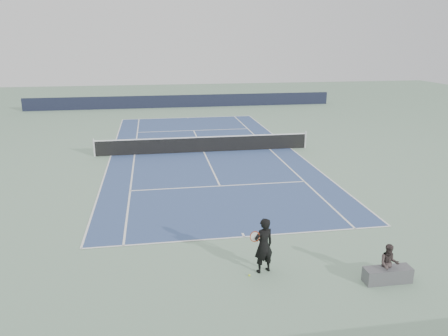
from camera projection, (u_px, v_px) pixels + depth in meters
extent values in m
plane|color=gray|center=(204.00, 152.00, 26.41)|extent=(80.00, 80.00, 0.00)
cube|color=#334979|center=(204.00, 152.00, 26.41)|extent=(10.97, 23.77, 0.01)
cylinder|color=silver|center=(94.00, 148.00, 25.26)|extent=(0.10, 0.10, 1.07)
cylinder|color=silver|center=(305.00, 140.00, 27.25)|extent=(0.10, 0.10, 1.07)
cube|color=black|center=(204.00, 145.00, 26.27)|extent=(12.80, 0.03, 0.90)
cube|color=white|center=(204.00, 137.00, 26.14)|extent=(12.80, 0.04, 0.06)
cube|color=black|center=(182.00, 101.00, 43.14)|extent=(30.00, 0.25, 1.20)
imported|color=black|center=(264.00, 245.00, 12.72)|extent=(0.75, 0.63, 1.70)
torus|color=#962A0C|center=(255.00, 237.00, 12.53)|extent=(0.34, 0.18, 0.36)
cylinder|color=white|center=(255.00, 237.00, 12.53)|extent=(0.29, 0.14, 0.32)
cylinder|color=white|center=(258.00, 244.00, 12.66)|extent=(0.08, 0.13, 0.27)
sphere|color=#C7E32E|center=(249.00, 275.00, 12.69)|extent=(0.07, 0.07, 0.07)
cube|color=#4F5054|center=(387.00, 275.00, 12.36)|extent=(1.42, 0.87, 0.44)
imported|color=#403433|center=(389.00, 264.00, 12.26)|extent=(0.68, 0.61, 1.16)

